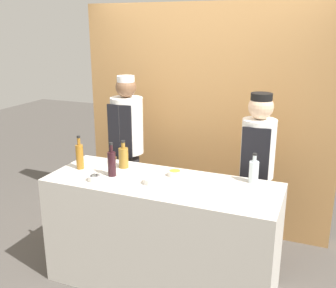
{
  "coord_description": "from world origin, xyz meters",
  "views": [
    {
      "loc": [
        1.17,
        -2.73,
        2.16
      ],
      "look_at": [
        0.0,
        0.14,
        1.23
      ],
      "focal_mm": 42.0,
      "sensor_mm": 36.0,
      "label": 1
    }
  ],
  "objects_px": {
    "sauce_bowl_purple": "(95,178)",
    "bottle_clear": "(254,171)",
    "bottle_amber": "(80,156)",
    "bottle_wine": "(112,163)",
    "bottle_vinegar": "(124,157)",
    "sauce_bowl_red": "(152,180)",
    "chef_left": "(128,151)",
    "chef_right": "(256,172)",
    "cutting_board": "(202,187)",
    "sauce_bowl_yellow": "(175,173)"
  },
  "relations": [
    {
      "from": "sauce_bowl_yellow",
      "to": "chef_left",
      "type": "bearing_deg",
      "value": 144.94
    },
    {
      "from": "bottle_amber",
      "to": "chef_left",
      "type": "distance_m",
      "value": 0.67
    },
    {
      "from": "cutting_board",
      "to": "bottle_clear",
      "type": "bearing_deg",
      "value": 37.69
    },
    {
      "from": "bottle_amber",
      "to": "sauce_bowl_purple",
      "type": "bearing_deg",
      "value": -35.59
    },
    {
      "from": "bottle_vinegar",
      "to": "chef_left",
      "type": "xyz_separation_m",
      "value": [
        -0.21,
        0.47,
        -0.11
      ]
    },
    {
      "from": "cutting_board",
      "to": "bottle_vinegar",
      "type": "bearing_deg",
      "value": 166.87
    },
    {
      "from": "sauce_bowl_purple",
      "to": "bottle_amber",
      "type": "height_order",
      "value": "bottle_amber"
    },
    {
      "from": "cutting_board",
      "to": "chef_right",
      "type": "height_order",
      "value": "chef_right"
    },
    {
      "from": "cutting_board",
      "to": "bottle_amber",
      "type": "xyz_separation_m",
      "value": [
        -1.14,
        0.02,
        0.11
      ]
    },
    {
      "from": "sauce_bowl_red",
      "to": "sauce_bowl_yellow",
      "type": "relative_size",
      "value": 1.22
    },
    {
      "from": "sauce_bowl_purple",
      "to": "bottle_vinegar",
      "type": "distance_m",
      "value": 0.38
    },
    {
      "from": "bottle_wine",
      "to": "bottle_amber",
      "type": "xyz_separation_m",
      "value": [
        -0.35,
        0.05,
        0.0
      ]
    },
    {
      "from": "sauce_bowl_purple",
      "to": "bottle_wine",
      "type": "distance_m",
      "value": 0.19
    },
    {
      "from": "chef_left",
      "to": "chef_right",
      "type": "bearing_deg",
      "value": 0.01
    },
    {
      "from": "chef_right",
      "to": "bottle_clear",
      "type": "bearing_deg",
      "value": -84.4
    },
    {
      "from": "sauce_bowl_purple",
      "to": "bottle_vinegar",
      "type": "relative_size",
      "value": 0.46
    },
    {
      "from": "chef_left",
      "to": "sauce_bowl_red",
      "type": "bearing_deg",
      "value": -50.18
    },
    {
      "from": "bottle_wine",
      "to": "sauce_bowl_purple",
      "type": "bearing_deg",
      "value": -118.09
    },
    {
      "from": "sauce_bowl_yellow",
      "to": "bottle_vinegar",
      "type": "xyz_separation_m",
      "value": [
        -0.5,
        0.02,
        0.07
      ]
    },
    {
      "from": "sauce_bowl_purple",
      "to": "bottle_clear",
      "type": "height_order",
      "value": "bottle_clear"
    },
    {
      "from": "sauce_bowl_purple",
      "to": "chef_right",
      "type": "height_order",
      "value": "chef_right"
    },
    {
      "from": "bottle_amber",
      "to": "chef_left",
      "type": "height_order",
      "value": "chef_left"
    },
    {
      "from": "sauce_bowl_red",
      "to": "bottle_amber",
      "type": "relative_size",
      "value": 0.47
    },
    {
      "from": "bottle_vinegar",
      "to": "chef_left",
      "type": "relative_size",
      "value": 0.15
    },
    {
      "from": "bottle_vinegar",
      "to": "cutting_board",
      "type": "bearing_deg",
      "value": -13.13
    },
    {
      "from": "bottle_vinegar",
      "to": "chef_left",
      "type": "bearing_deg",
      "value": 114.01
    },
    {
      "from": "bottle_wine",
      "to": "bottle_vinegar",
      "type": "height_order",
      "value": "bottle_wine"
    },
    {
      "from": "sauce_bowl_red",
      "to": "bottle_wine",
      "type": "relative_size",
      "value": 0.48
    },
    {
      "from": "sauce_bowl_purple",
      "to": "cutting_board",
      "type": "relative_size",
      "value": 0.33
    },
    {
      "from": "chef_left",
      "to": "bottle_amber",
      "type": "bearing_deg",
      "value": -101.67
    },
    {
      "from": "sauce_bowl_purple",
      "to": "bottle_amber",
      "type": "bearing_deg",
      "value": 144.41
    },
    {
      "from": "cutting_board",
      "to": "sauce_bowl_purple",
      "type": "bearing_deg",
      "value": -168.29
    },
    {
      "from": "bottle_clear",
      "to": "chef_right",
      "type": "xyz_separation_m",
      "value": [
        -0.04,
        0.39,
        -0.15
      ]
    },
    {
      "from": "cutting_board",
      "to": "bottle_vinegar",
      "type": "distance_m",
      "value": 0.82
    },
    {
      "from": "sauce_bowl_yellow",
      "to": "chef_right",
      "type": "distance_m",
      "value": 0.78
    },
    {
      "from": "sauce_bowl_purple",
      "to": "bottle_vinegar",
      "type": "bearing_deg",
      "value": 78.84
    },
    {
      "from": "chef_left",
      "to": "cutting_board",
      "type": "bearing_deg",
      "value": -33.29
    },
    {
      "from": "sauce_bowl_yellow",
      "to": "bottle_wine",
      "type": "relative_size",
      "value": 0.4
    },
    {
      "from": "sauce_bowl_red",
      "to": "bottle_wine",
      "type": "height_order",
      "value": "bottle_wine"
    },
    {
      "from": "cutting_board",
      "to": "chef_left",
      "type": "bearing_deg",
      "value": 146.71
    },
    {
      "from": "cutting_board",
      "to": "bottle_clear",
      "type": "distance_m",
      "value": 0.44
    },
    {
      "from": "sauce_bowl_purple",
      "to": "bottle_amber",
      "type": "distance_m",
      "value": 0.35
    },
    {
      "from": "cutting_board",
      "to": "chef_right",
      "type": "distance_m",
      "value": 0.73
    },
    {
      "from": "bottle_wine",
      "to": "bottle_vinegar",
      "type": "xyz_separation_m",
      "value": [
        -0.01,
        0.22,
        -0.02
      ]
    },
    {
      "from": "sauce_bowl_red",
      "to": "bottle_wine",
      "type": "bearing_deg",
      "value": 175.66
    },
    {
      "from": "bottle_clear",
      "to": "chef_left",
      "type": "relative_size",
      "value": 0.15
    },
    {
      "from": "sauce_bowl_yellow",
      "to": "bottle_vinegar",
      "type": "height_order",
      "value": "bottle_vinegar"
    },
    {
      "from": "sauce_bowl_purple",
      "to": "bottle_clear",
      "type": "distance_m",
      "value": 1.29
    },
    {
      "from": "bottle_vinegar",
      "to": "chef_right",
      "type": "bearing_deg",
      "value": 23.36
    },
    {
      "from": "bottle_clear",
      "to": "bottle_amber",
      "type": "bearing_deg",
      "value": -170.41
    }
  ]
}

